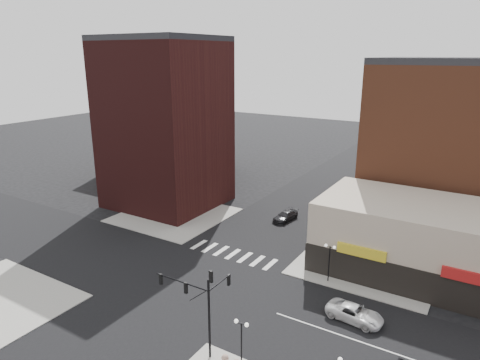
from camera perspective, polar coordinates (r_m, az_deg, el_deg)
The scene contains 14 objects.
ground at distance 46.46m, azimuth -6.45°, elevation -13.66°, with size 240.00×240.00×0.00m, color black.
road_ew at distance 46.46m, azimuth -6.45°, elevation -13.65°, with size 200.00×14.00×0.02m, color black.
road_ns at distance 46.45m, azimuth -6.45°, elevation -13.65°, with size 14.00×200.00×0.02m, color black.
sidewalk_nw at distance 64.93m, azimuth -8.74°, elevation -4.64°, with size 15.00×15.00×0.12m, color gray.
sidewalk_ne at distance 52.47m, azimuth 16.75°, elevation -10.50°, with size 15.00×15.00×0.12m, color gray.
building_nw at distance 67.48m, azimuth -9.95°, elevation 7.08°, with size 16.00×15.00×25.00m, color #371211.
building_nw_low at distance 88.54m, azimuth -9.48°, elevation 5.04°, with size 20.00×18.00×12.00m, color #371211.
building_ne_midrise at distance 62.36m, azimuth 25.26°, elevation 3.57°, with size 18.00×15.00×22.00m, color brown.
building_ne_row at distance 50.62m, azimuth 24.37°, elevation -8.29°, with size 24.20×12.20×8.00m.
traffic_signal at distance 34.79m, azimuth -5.15°, elevation -15.32°, with size 5.59×3.09×7.77m.
street_lamp_se_a at distance 33.84m, azimuth 0.19°, elevation -19.67°, with size 1.22×0.32×4.16m.
street_lamp_ne at distance 46.05m, azimuth 11.87°, elevation -9.59°, with size 1.22×0.32×4.16m.
white_suv at distance 41.80m, azimuth 15.05°, elevation -16.79°, with size 2.37×5.15×1.43m, color silver.
dark_sedan_north at distance 62.42m, azimuth 6.08°, elevation -4.80°, with size 1.91×4.71×1.37m, color black.
Camera 1 is at (25.21, -31.33, 23.27)m, focal length 32.00 mm.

